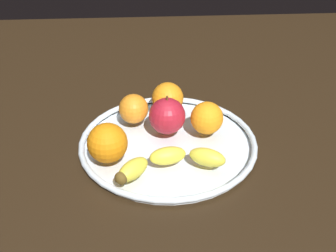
% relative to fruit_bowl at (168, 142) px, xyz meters
% --- Properties ---
extents(ground_plane, '(1.67, 1.67, 0.04)m').
position_rel_fruit_bowl_xyz_m(ground_plane, '(0.00, 0.00, -0.03)').
color(ground_plane, black).
extents(fruit_bowl, '(0.36, 0.36, 0.02)m').
position_rel_fruit_bowl_xyz_m(fruit_bowl, '(0.00, 0.00, 0.00)').
color(fruit_bowl, silver).
rests_on(fruit_bowl, ground_plane).
extents(banana, '(0.21, 0.10, 0.03)m').
position_rel_fruit_bowl_xyz_m(banana, '(0.01, 0.10, 0.03)').
color(banana, yellow).
rests_on(banana, fruit_bowl).
extents(apple, '(0.07, 0.07, 0.08)m').
position_rel_fruit_bowl_xyz_m(apple, '(-0.00, -0.03, 0.05)').
color(apple, '#AB1B2B').
rests_on(apple, fruit_bowl).
extents(orange_center, '(0.06, 0.06, 0.06)m').
position_rel_fruit_bowl_xyz_m(orange_center, '(0.07, -0.07, 0.04)').
color(orange_center, orange).
rests_on(orange_center, fruit_bowl).
extents(orange_front_left, '(0.07, 0.07, 0.07)m').
position_rel_fruit_bowl_xyz_m(orange_front_left, '(-0.08, -0.02, 0.04)').
color(orange_front_left, orange).
rests_on(orange_front_left, fruit_bowl).
extents(orange_front_right, '(0.07, 0.07, 0.07)m').
position_rel_fruit_bowl_xyz_m(orange_front_right, '(-0.01, -0.10, 0.04)').
color(orange_front_right, orange).
rests_on(orange_front_right, fruit_bowl).
extents(orange_back_left, '(0.07, 0.07, 0.07)m').
position_rel_fruit_bowl_xyz_m(orange_back_left, '(0.11, 0.06, 0.05)').
color(orange_back_left, orange).
rests_on(orange_back_left, fruit_bowl).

